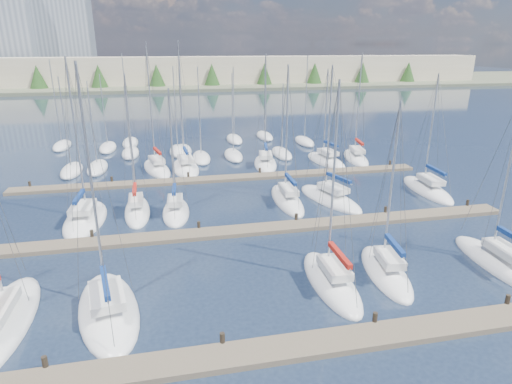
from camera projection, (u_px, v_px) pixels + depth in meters
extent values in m
plane|color=#222E44|center=(202.00, 129.00, 74.43)|extent=(400.00, 400.00, 0.00)
cube|color=#6B5E4C|center=(307.00, 346.00, 20.75)|extent=(44.00, 1.80, 0.35)
cylinder|color=#2D261C|center=(46.00, 367.00, 19.20)|extent=(0.26, 0.26, 1.10)
cylinder|color=#2D261C|center=(222.00, 343.00, 20.75)|extent=(0.26, 0.26, 1.10)
cylinder|color=#2D261C|center=(375.00, 322.00, 22.31)|extent=(0.26, 0.26, 1.10)
cylinder|color=#2D261C|center=(507.00, 304.00, 23.86)|extent=(0.26, 0.26, 1.10)
cube|color=#6B5E4C|center=(251.00, 230.00, 33.69)|extent=(44.00, 1.80, 0.35)
cylinder|color=#2D261C|center=(92.00, 237.00, 32.14)|extent=(0.26, 0.26, 1.10)
cylinder|color=#2D261C|center=(199.00, 228.00, 33.70)|extent=(0.26, 0.26, 1.10)
cylinder|color=#2D261C|center=(296.00, 220.00, 35.25)|extent=(0.26, 0.26, 1.10)
cylinder|color=#2D261C|center=(385.00, 212.00, 36.81)|extent=(0.26, 0.26, 1.10)
cylinder|color=#2D261C|center=(467.00, 206.00, 38.36)|extent=(0.26, 0.26, 1.10)
cube|color=#6B5E4C|center=(226.00, 178.00, 46.64)|extent=(44.00, 1.80, 0.35)
cylinder|color=#2D261C|center=(30.00, 186.00, 43.53)|extent=(0.26, 0.26, 1.10)
cylinder|color=#2D261C|center=(112.00, 182.00, 45.09)|extent=(0.26, 0.26, 1.10)
cylinder|color=#2D261C|center=(188.00, 177.00, 46.64)|extent=(0.26, 0.26, 1.10)
cylinder|color=#2D261C|center=(260.00, 173.00, 48.20)|extent=(0.26, 0.26, 1.10)
cylinder|color=#2D261C|center=(327.00, 169.00, 49.75)|extent=(0.26, 0.26, 1.10)
cylinder|color=#2D261C|center=(390.00, 165.00, 51.31)|extent=(0.26, 0.26, 1.10)
ellipsoid|color=white|center=(497.00, 265.00, 28.57)|extent=(2.70, 8.67, 1.60)
cube|color=black|center=(497.00, 265.00, 28.57)|extent=(1.39, 4.16, 0.12)
cube|color=silver|center=(506.00, 250.00, 27.75)|extent=(1.43, 3.05, 0.50)
cylinder|color=#9EA0A5|center=(508.00, 172.00, 27.15)|extent=(0.14, 0.14, 10.50)
ellipsoid|color=white|center=(326.00, 161.00, 53.77)|extent=(3.99, 8.55, 1.60)
cube|color=silver|center=(328.00, 152.00, 52.98)|extent=(1.97, 3.07, 0.50)
cylinder|color=#9EA0A5|center=(326.00, 112.00, 52.36)|extent=(0.14, 0.14, 10.13)
cylinder|color=#9EA0A5|center=(331.00, 145.00, 52.05)|extent=(0.56, 3.44, 0.10)
cube|color=navy|center=(331.00, 144.00, 52.01)|extent=(0.72, 3.20, 0.30)
ellipsoid|color=white|center=(157.00, 169.00, 50.33)|extent=(4.32, 8.75, 1.60)
cube|color=black|center=(157.00, 169.00, 50.33)|extent=(2.17, 4.22, 0.12)
cube|color=silver|center=(157.00, 160.00, 49.55)|extent=(2.01, 3.17, 0.50)
cylinder|color=#9EA0A5|center=(150.00, 103.00, 48.41)|extent=(0.14, 0.14, 13.21)
cylinder|color=#9EA0A5|center=(157.00, 152.00, 48.63)|extent=(0.87, 3.46, 0.10)
cube|color=maroon|center=(157.00, 151.00, 48.59)|extent=(1.01, 3.23, 0.30)
ellipsoid|color=white|center=(330.00, 200.00, 40.58)|extent=(5.15, 9.09, 1.60)
cube|color=black|center=(330.00, 200.00, 40.58)|extent=(2.58, 4.40, 0.12)
cube|color=silver|center=(333.00, 188.00, 39.79)|extent=(2.35, 3.34, 0.50)
cylinder|color=#9EA0A5|center=(329.00, 129.00, 38.97)|extent=(0.14, 0.14, 11.21)
cylinder|color=#9EA0A5|center=(339.00, 179.00, 38.87)|extent=(1.12, 3.51, 0.10)
cube|color=navy|center=(339.00, 178.00, 38.83)|extent=(1.23, 3.29, 0.30)
ellipsoid|color=white|center=(86.00, 220.00, 35.84)|extent=(3.55, 8.47, 1.60)
cube|color=black|center=(86.00, 220.00, 35.84)|extent=(1.83, 4.07, 0.12)
cube|color=silver|center=(83.00, 207.00, 35.03)|extent=(1.88, 2.99, 0.50)
cylinder|color=#9EA0A5|center=(76.00, 135.00, 34.14)|extent=(0.14, 0.14, 12.08)
cylinder|color=#9EA0A5|center=(79.00, 198.00, 34.06)|extent=(0.26, 3.50, 0.10)
cube|color=navy|center=(79.00, 197.00, 34.02)|extent=(0.44, 3.23, 0.30)
ellipsoid|color=white|center=(331.00, 283.00, 26.39)|extent=(2.53, 7.89, 1.60)
cube|color=maroon|center=(331.00, 283.00, 26.39)|extent=(1.31, 3.79, 0.12)
cube|color=silver|center=(334.00, 268.00, 25.60)|extent=(1.38, 2.77, 0.50)
cylinder|color=#9EA0A5|center=(333.00, 178.00, 24.81)|extent=(0.14, 0.14, 11.13)
cylinder|color=#9EA0A5|center=(340.00, 257.00, 24.67)|extent=(0.13, 3.31, 0.10)
cube|color=maroon|center=(340.00, 255.00, 24.63)|extent=(0.33, 3.04, 0.30)
ellipsoid|color=white|center=(186.00, 169.00, 50.61)|extent=(3.54, 8.35, 1.60)
cube|color=silver|center=(185.00, 159.00, 49.81)|extent=(1.83, 2.97, 0.50)
cylinder|color=#9EA0A5|center=(181.00, 102.00, 48.67)|extent=(0.14, 0.14, 13.34)
cylinder|color=#9EA0A5|center=(186.00, 151.00, 48.87)|extent=(0.34, 3.43, 0.10)
cube|color=navy|center=(186.00, 150.00, 48.84)|extent=(0.52, 3.17, 0.30)
ellipsoid|color=white|center=(385.00, 273.00, 27.52)|extent=(3.34, 7.46, 1.60)
cube|color=silver|center=(389.00, 258.00, 26.76)|extent=(1.63, 2.68, 0.50)
cylinder|color=#9EA0A5|center=(392.00, 182.00, 26.11)|extent=(0.14, 0.14, 9.87)
cylinder|color=#9EA0A5|center=(395.00, 247.00, 25.87)|extent=(0.54, 3.01, 0.10)
cube|color=navy|center=(395.00, 245.00, 25.83)|extent=(0.70, 2.80, 0.30)
ellipsoid|color=white|center=(356.00, 159.00, 55.01)|extent=(3.93, 8.76, 1.60)
cube|color=black|center=(356.00, 159.00, 55.01)|extent=(1.99, 4.22, 0.12)
cube|color=silver|center=(357.00, 150.00, 54.18)|extent=(1.86, 3.15, 0.50)
cylinder|color=#9EA0A5|center=(359.00, 103.00, 53.34)|extent=(0.14, 0.14, 11.98)
cylinder|color=#9EA0A5|center=(359.00, 143.00, 53.20)|extent=(0.73, 3.51, 0.10)
cube|color=maroon|center=(359.00, 142.00, 53.16)|extent=(0.88, 3.27, 0.30)
ellipsoid|color=white|center=(427.00, 190.00, 43.09)|extent=(3.33, 8.90, 1.60)
cube|color=silver|center=(431.00, 179.00, 42.26)|extent=(1.70, 3.15, 0.50)
cylinder|color=#9EA0A5|center=(431.00, 128.00, 41.72)|extent=(0.14, 0.14, 10.31)
cylinder|color=#9EA0A5|center=(436.00, 171.00, 41.26)|extent=(0.37, 3.66, 0.10)
cube|color=navy|center=(436.00, 170.00, 41.22)|extent=(0.54, 3.38, 0.30)
ellipsoid|color=white|center=(265.00, 164.00, 52.44)|extent=(4.02, 8.43, 1.60)
cube|color=maroon|center=(265.00, 164.00, 52.44)|extent=(2.04, 4.07, 0.12)
cube|color=silver|center=(266.00, 155.00, 51.63)|extent=(1.94, 3.04, 0.50)
cylinder|color=#9EA0A5|center=(265.00, 106.00, 50.76)|extent=(0.14, 0.14, 11.88)
cylinder|color=#9EA0A5|center=(266.00, 148.00, 50.68)|extent=(0.67, 3.37, 0.10)
cube|color=navy|center=(266.00, 147.00, 50.64)|extent=(0.82, 3.13, 0.30)
ellipsoid|color=white|center=(176.00, 213.00, 37.36)|extent=(2.62, 6.68, 1.60)
cube|color=maroon|center=(176.00, 213.00, 37.36)|extent=(1.35, 3.21, 0.12)
cube|color=silver|center=(175.00, 200.00, 36.62)|extent=(1.38, 2.36, 0.50)
cylinder|color=#9EA0A5|center=(172.00, 146.00, 35.94)|extent=(0.14, 0.14, 9.56)
cylinder|color=#9EA0A5|center=(174.00, 191.00, 35.79)|extent=(0.24, 2.76, 0.10)
cube|color=navy|center=(174.00, 189.00, 35.75)|extent=(0.43, 2.55, 0.30)
ellipsoid|color=white|center=(287.00, 201.00, 40.24)|extent=(2.58, 8.67, 1.60)
cube|color=silver|center=(288.00, 189.00, 39.41)|extent=(1.37, 3.05, 0.50)
cylinder|color=#9EA0A5|center=(287.00, 129.00, 38.69)|extent=(0.14, 0.14, 11.28)
cylinder|color=#9EA0A5|center=(291.00, 181.00, 38.43)|extent=(0.20, 3.62, 0.10)
cube|color=navy|center=(291.00, 179.00, 38.39)|extent=(0.39, 3.34, 0.30)
ellipsoid|color=white|center=(109.00, 312.00, 23.55)|extent=(4.70, 8.92, 1.60)
cube|color=silver|center=(107.00, 295.00, 22.75)|extent=(2.27, 3.24, 0.50)
cylinder|color=#9EA0A5|center=(92.00, 185.00, 21.80)|extent=(0.14, 0.14, 12.19)
cylinder|color=#9EA0A5|center=(105.00, 284.00, 21.82)|extent=(0.77, 3.51, 0.10)
cube|color=navy|center=(105.00, 282.00, 21.78)|extent=(0.91, 3.27, 0.30)
ellipsoid|color=white|center=(3.00, 324.00, 22.52)|extent=(2.93, 9.43, 1.60)
cube|color=black|center=(3.00, 324.00, 22.52)|extent=(1.52, 4.52, 0.12)
ellipsoid|color=white|center=(137.00, 212.00, 37.53)|extent=(2.45, 7.64, 1.60)
cube|color=silver|center=(136.00, 200.00, 36.76)|extent=(1.28, 2.69, 0.50)
cylinder|color=#9EA0A5|center=(131.00, 139.00, 35.98)|extent=(0.14, 0.14, 10.72)
cylinder|color=#9EA0A5|center=(135.00, 190.00, 35.86)|extent=(0.23, 3.18, 0.10)
cube|color=maroon|center=(135.00, 189.00, 35.82)|extent=(0.42, 2.93, 0.30)
cylinder|color=#9EA0A5|center=(55.00, 102.00, 58.92)|extent=(0.12, 0.12, 11.20)
ellipsoid|color=white|center=(62.00, 146.00, 60.97)|extent=(2.20, 6.40, 1.40)
cylinder|color=#9EA0A5|center=(181.00, 109.00, 56.40)|extent=(0.12, 0.12, 10.14)
ellipsoid|color=white|center=(183.00, 151.00, 58.27)|extent=(2.20, 6.40, 1.40)
cylinder|color=#9EA0A5|center=(175.00, 108.00, 56.01)|extent=(0.12, 0.12, 10.49)
ellipsoid|color=white|center=(178.00, 151.00, 57.94)|extent=(2.20, 6.40, 1.40)
cylinder|color=#9EA0A5|center=(265.00, 100.00, 65.50)|extent=(0.12, 0.12, 10.06)
ellipsoid|color=white|center=(265.00, 136.00, 67.36)|extent=(2.20, 6.40, 1.40)
cylinder|color=#9EA0A5|center=(103.00, 110.00, 58.12)|extent=(0.12, 0.12, 9.39)
ellipsoid|color=white|center=(108.00, 148.00, 59.87)|extent=(2.20, 6.40, 1.40)
cylinder|color=#9EA0A5|center=(65.00, 122.00, 47.20)|extent=(0.12, 0.12, 9.85)
ellipsoid|color=white|center=(72.00, 171.00, 49.03)|extent=(2.20, 6.40, 1.40)
cylinder|color=#9EA0A5|center=(92.00, 123.00, 48.42)|extent=(0.12, 0.12, 9.30)
ellipsoid|color=white|center=(98.00, 168.00, 50.15)|extent=(2.20, 6.40, 1.40)
cylinder|color=#9EA0A5|center=(306.00, 98.00, 61.44)|extent=(0.12, 0.12, 11.68)
ellipsoid|color=white|center=(304.00, 142.00, 63.57)|extent=(2.20, 6.40, 1.40)
cylinder|color=#9EA0A5|center=(233.00, 113.00, 53.86)|extent=(0.12, 0.12, 9.76)
ellipsoid|color=white|center=(233.00, 156.00, 55.67)|extent=(2.20, 6.40, 1.40)
cylinder|color=#9EA0A5|center=(126.00, 97.00, 60.64)|extent=(0.12, 0.12, 11.95)
ellipsoid|color=white|center=(130.00, 143.00, 62.81)|extent=(2.20, 6.40, 1.40)
cylinder|color=#9EA0A5|center=(282.00, 117.00, 55.09)|extent=(0.12, 0.12, 8.46)
ellipsoid|color=white|center=(282.00, 154.00, 56.69)|extent=(2.20, 6.40, 1.40)
cylinder|color=#9EA0A5|center=(127.00, 118.00, 55.40)|extent=(0.12, 0.12, 8.12)
ellipsoid|color=white|center=(131.00, 153.00, 56.94)|extent=(2.20, 6.40, 1.40)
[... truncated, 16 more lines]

